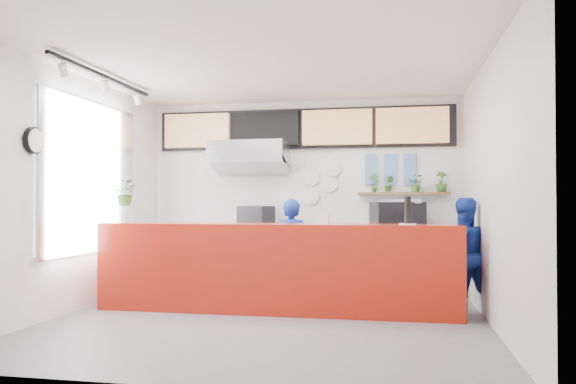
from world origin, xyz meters
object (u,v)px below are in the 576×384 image
Objects in this scene: staff_center at (291,251)px; pepper_mill at (408,210)px; panini_oven at (256,219)px; staff_right at (463,254)px; service_counter at (276,268)px; espresso_machine at (397,218)px.

pepper_mill reaches higher than staff_center.
staff_right is (3.00, -1.32, -0.39)m from panini_oven.
staff_right is at bearing 11.74° from service_counter.
panini_oven is 0.32× the size of staff_center.
staff_center is at bearing -21.61° from staff_right.
panini_oven is (-0.70, 1.80, 0.55)m from service_counter.
panini_oven is 1.47m from staff_center.
staff_right is at bearing 36.13° from pepper_mill.
panini_oven is 3.30m from staff_right.
espresso_machine is at bearing 14.40° from panini_oven.
staff_center is at bearing -41.91° from panini_oven.
staff_right is 4.47× the size of pepper_mill.
espresso_machine is 1.83m from pepper_mill.
panini_oven is 2.20m from espresso_machine.
pepper_mill reaches higher than espresso_machine.
panini_oven is at bearing 161.95° from espresso_machine.
espresso_machine reaches higher than panini_oven.
panini_oven is 0.32× the size of staff_right.
espresso_machine is at bearing 50.20° from service_counter.
pepper_mill is at bearing 18.19° from staff_right.
staff_center reaches higher than panini_oven.
service_counter is 1.77m from pepper_mill.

